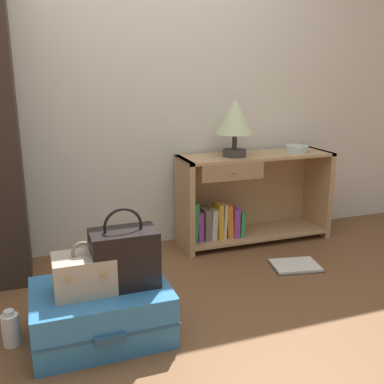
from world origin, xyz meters
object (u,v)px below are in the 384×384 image
object	(u,v)px
table_lamp	(235,119)
train_case	(84,273)
bowl	(297,149)
bottle	(11,329)
bookshelf	(246,199)
suitcase_large	(102,312)
open_book_on_floor	(295,266)
handbag	(124,257)

from	to	relation	value
table_lamp	train_case	bearing A→B (deg)	-142.48
bowl	bottle	distance (m)	2.32
bookshelf	suitcase_large	world-z (taller)	bookshelf
bowl	bottle	world-z (taller)	bowl
bowl	bottle	size ratio (longest dim) A/B	0.93
table_lamp	open_book_on_floor	size ratio (longest dim) A/B	1.15
bowl	bookshelf	bearing A→B (deg)	173.28
bookshelf	handbag	world-z (taller)	bookshelf
train_case	open_book_on_floor	distance (m)	1.51
bowl	suitcase_large	world-z (taller)	bowl
table_lamp	suitcase_large	bearing A→B (deg)	-141.17
train_case	bottle	xyz separation A→B (m)	(-0.35, 0.08, -0.27)
table_lamp	bottle	bearing A→B (deg)	-151.63
table_lamp	bowl	bearing A→B (deg)	-0.24
bottle	suitcase_large	bearing A→B (deg)	-9.33
bookshelf	handbag	bearing A→B (deg)	-139.79
bottle	handbag	bearing A→B (deg)	-8.42
bookshelf	open_book_on_floor	size ratio (longest dim) A/B	3.27
bowl	suitcase_large	bearing A→B (deg)	-151.32
table_lamp	train_case	size ratio (longest dim) A/B	1.46
table_lamp	handbag	size ratio (longest dim) A/B	1.05
bookshelf	table_lamp	size ratio (longest dim) A/B	2.84
table_lamp	bowl	world-z (taller)	table_lamp
table_lamp	train_case	world-z (taller)	table_lamp
handbag	bowl	bearing A→B (deg)	30.87
bookshelf	table_lamp	world-z (taller)	table_lamp
bowl	open_book_on_floor	bearing A→B (deg)	-119.76
bottle	open_book_on_floor	world-z (taller)	bottle
suitcase_large	train_case	bearing A→B (deg)	-169.21
bookshelf	train_case	world-z (taller)	bookshelf
table_lamp	open_book_on_floor	distance (m)	1.10
train_case	open_book_on_floor	bearing A→B (deg)	15.36
bookshelf	bottle	world-z (taller)	bookshelf
suitcase_large	bookshelf	bearing A→B (deg)	37.04
suitcase_large	train_case	size ratio (longest dim) A/B	2.35
table_lamp	handbag	xyz separation A→B (m)	(-1.00, -0.91, -0.54)
table_lamp	bottle	xyz separation A→B (m)	(-1.54, -0.83, -0.86)
suitcase_large	train_case	xyz separation A→B (m)	(-0.07, -0.01, 0.22)
bookshelf	train_case	xyz separation A→B (m)	(-1.33, -0.96, 0.02)
bowl	open_book_on_floor	distance (m)	0.92
table_lamp	handbag	distance (m)	1.46
bookshelf	open_book_on_floor	world-z (taller)	bookshelf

